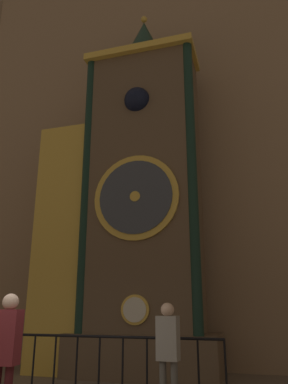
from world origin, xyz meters
The scene contains 5 objects.
cathedral_back_wall centered at (-0.09, 6.51, 7.72)m, with size 24.00×0.32×15.45m.
clock_tower centered at (-0.08, 5.16, 4.25)m, with size 4.81×1.81×10.37m.
railing_fence centered at (0.51, 2.69, 0.60)m, with size 4.07×0.05×1.10m.
visitor_near centered at (-0.20, 0.61, 1.08)m, with size 0.36×0.25×1.78m.
visitor_far centered at (1.71, 2.08, 1.00)m, with size 0.36×0.25×1.66m.
Camera 1 is at (3.14, -4.11, 1.61)m, focal length 35.00 mm.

